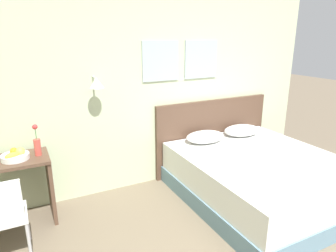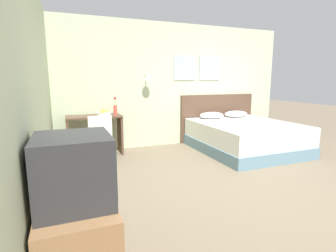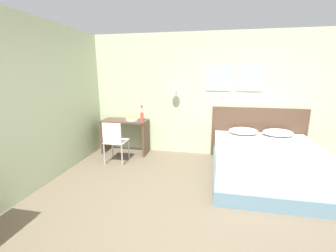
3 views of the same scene
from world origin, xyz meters
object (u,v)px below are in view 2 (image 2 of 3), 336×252
Objects in this scene: headboard at (217,118)px; desk_chair at (100,136)px; desk at (94,129)px; bed at (245,137)px; flower_vase at (115,108)px; fruit_bowl at (104,113)px; pillow_right at (236,114)px; tv_stand at (79,247)px; pillow_left at (212,115)px; folded_towel_near_foot at (254,124)px; television at (74,170)px.

desk_chair is (-2.88, -0.89, -0.04)m from headboard.
headboard is 1.89× the size of desk.
desk_chair is (-2.88, 0.17, 0.22)m from bed.
flower_vase is at bearing -0.26° from desk.
headboard is at bearing 17.15° from desk_chair.
headboard is 2.74m from fruit_bowl.
pillow_right reaches higher than bed.
tv_stand reaches higher than bed.
desk is 3.42m from tv_stand.
pillow_left is (-0.33, -0.28, 0.11)m from headboard.
fruit_bowl is at bearing 157.67° from folded_towel_near_foot.
television is at bearing -104.71° from flower_vase.
television is at bearing -142.67° from bed.
folded_towel_near_foot is (-0.04, -0.31, 0.33)m from bed.
pillow_left is 2.39m from fruit_bowl.
bed is 3.02m from desk.
desk is 0.56m from flower_vase.
folded_towel_near_foot is 2.88m from desk_chair.
folded_towel_near_foot is at bearing -108.82° from pillow_right.
headboard is at bearing 90.00° from bed.
pillow_left is at bearing 104.83° from folded_towel_near_foot.
headboard is 3.01m from desk_chair.
desk_chair is (-2.55, -0.61, -0.15)m from pillow_left.
fruit_bowl is (0.17, 0.62, 0.31)m from desk_chair.
tv_stand is at bearing -132.94° from headboard.
pillow_left reaches higher than bed.
folded_towel_near_foot is 2.70m from flower_vase.
folded_towel_near_foot is 0.35× the size of desk_chair.
headboard reaches higher than pillow_left.
desk_chair is 3.10× the size of fruit_bowl.
fruit_bowl is (-2.38, 0.01, 0.16)m from pillow_left.
tv_stand is (-3.38, -3.63, -0.23)m from headboard.
fruit_bowl is 0.24m from flower_vase.
headboard reaches higher than desk_chair.
flower_vase is at bearing 58.36° from desk_chair.
pillow_left is at bearing 47.71° from television.
pillow_right is (0.33, -0.28, 0.11)m from headboard.
fruit_bowl is at bearing -4.34° from desk.
flower_vase is at bearing -174.15° from headboard.
flower_vase is (-2.82, 0.03, 0.25)m from pillow_right.
tv_stand is at bearing -145.82° from folded_towel_near_foot.
pillow_left is 2.17m from flower_vase.
desk_chair is at bearing 79.75° from television.
flower_vase is at bearing 3.25° from fruit_bowl.
desk_chair is at bearing 79.69° from tv_stand.
flower_vase is (-2.49, 0.80, 0.62)m from bed.
bed is 0.92m from pillow_left.
flower_vase reaches higher than tv_stand.
folded_towel_near_foot is 0.30× the size of desk.
pillow_left is 2.57m from desk.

